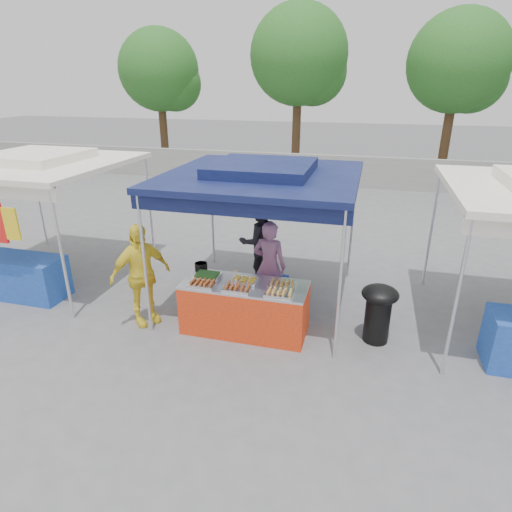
% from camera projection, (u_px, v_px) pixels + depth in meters
% --- Properties ---
extents(ground_plane, '(80.00, 80.00, 0.00)m').
position_uv_depth(ground_plane, '(247.00, 327.00, 7.17)').
color(ground_plane, slate).
extents(back_wall, '(40.00, 0.25, 1.20)m').
position_uv_depth(back_wall, '(324.00, 170.00, 16.79)').
color(back_wall, gray).
rests_on(back_wall, ground_plane).
extents(main_canopy, '(3.20, 3.20, 2.57)m').
position_uv_depth(main_canopy, '(262.00, 175.00, 7.15)').
color(main_canopy, silver).
rests_on(main_canopy, ground_plane).
extents(neighbor_stall_left, '(3.20, 3.20, 2.57)m').
position_uv_depth(neighbor_stall_left, '(29.00, 207.00, 8.16)').
color(neighbor_stall_left, silver).
rests_on(neighbor_stall_left, ground_plane).
extents(tree_0, '(3.59, 3.54, 6.08)m').
position_uv_depth(tree_0, '(163.00, 74.00, 19.09)').
color(tree_0, '#48311C').
rests_on(tree_0, ground_plane).
extents(tree_1, '(3.97, 3.97, 6.82)m').
position_uv_depth(tree_1, '(302.00, 60.00, 17.41)').
color(tree_1, '#48311C').
rests_on(tree_1, ground_plane).
extents(tree_2, '(3.73, 3.71, 6.38)m').
position_uv_depth(tree_2, '(461.00, 66.00, 15.96)').
color(tree_2, '#48311C').
rests_on(tree_2, ground_plane).
extents(vendor_table, '(2.00, 0.80, 0.85)m').
position_uv_depth(vendor_table, '(245.00, 307.00, 6.92)').
color(vendor_table, red).
rests_on(vendor_table, ground_plane).
extents(food_tray_fl, '(0.42, 0.30, 0.07)m').
position_uv_depth(food_tray_fl, '(202.00, 284.00, 6.68)').
color(food_tray_fl, silver).
rests_on(food_tray_fl, vendor_table).
extents(food_tray_fm, '(0.42, 0.30, 0.07)m').
position_uv_depth(food_tray_fm, '(237.00, 288.00, 6.54)').
color(food_tray_fm, silver).
rests_on(food_tray_fm, vendor_table).
extents(food_tray_fr, '(0.42, 0.30, 0.07)m').
position_uv_depth(food_tray_fr, '(279.00, 293.00, 6.39)').
color(food_tray_fr, silver).
rests_on(food_tray_fr, vendor_table).
extents(food_tray_bl, '(0.42, 0.30, 0.07)m').
position_uv_depth(food_tray_bl, '(207.00, 276.00, 6.97)').
color(food_tray_bl, silver).
rests_on(food_tray_bl, vendor_table).
extents(food_tray_bm, '(0.42, 0.30, 0.07)m').
position_uv_depth(food_tray_bm, '(244.00, 280.00, 6.81)').
color(food_tray_bm, silver).
rests_on(food_tray_bm, vendor_table).
extents(food_tray_br, '(0.42, 0.30, 0.07)m').
position_uv_depth(food_tray_br, '(282.00, 285.00, 6.65)').
color(food_tray_br, silver).
rests_on(food_tray_br, vendor_table).
extents(cooking_pot, '(0.21, 0.21, 0.12)m').
position_uv_depth(cooking_pot, '(201.00, 266.00, 7.24)').
color(cooking_pot, black).
rests_on(cooking_pot, vendor_table).
extents(skewer_cup, '(0.09, 0.09, 0.11)m').
position_uv_depth(skewer_cup, '(235.00, 284.00, 6.63)').
color(skewer_cup, silver).
rests_on(skewer_cup, vendor_table).
extents(wok_burner, '(0.57, 0.57, 0.95)m').
position_uv_depth(wok_burner, '(378.00, 309.00, 6.60)').
color(wok_burner, black).
rests_on(wok_burner, ground_plane).
extents(crate_left, '(0.55, 0.38, 0.33)m').
position_uv_depth(crate_left, '(229.00, 302.00, 7.65)').
color(crate_left, '#1635B6').
rests_on(crate_left, ground_plane).
extents(crate_right, '(0.55, 0.38, 0.33)m').
position_uv_depth(crate_right, '(271.00, 303.00, 7.61)').
color(crate_right, '#1635B6').
rests_on(crate_right, ground_plane).
extents(crate_stacked, '(0.55, 0.38, 0.33)m').
position_uv_depth(crate_stacked, '(272.00, 286.00, 7.49)').
color(crate_stacked, '#1635B6').
rests_on(crate_stacked, crate_right).
extents(vendor_woman, '(0.64, 0.45, 1.64)m').
position_uv_depth(vendor_woman, '(269.00, 266.00, 7.50)').
color(vendor_woman, '#9A628B').
rests_on(vendor_woman, ground_plane).
extents(helper_man, '(1.04, 0.98, 1.71)m').
position_uv_depth(helper_man, '(259.00, 242.00, 8.52)').
color(helper_man, black).
rests_on(helper_man, ground_plane).
extents(customer_person, '(0.97, 1.07, 1.75)m').
position_uv_depth(customer_person, '(141.00, 275.00, 7.00)').
color(customer_person, yellow).
rests_on(customer_person, ground_plane).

